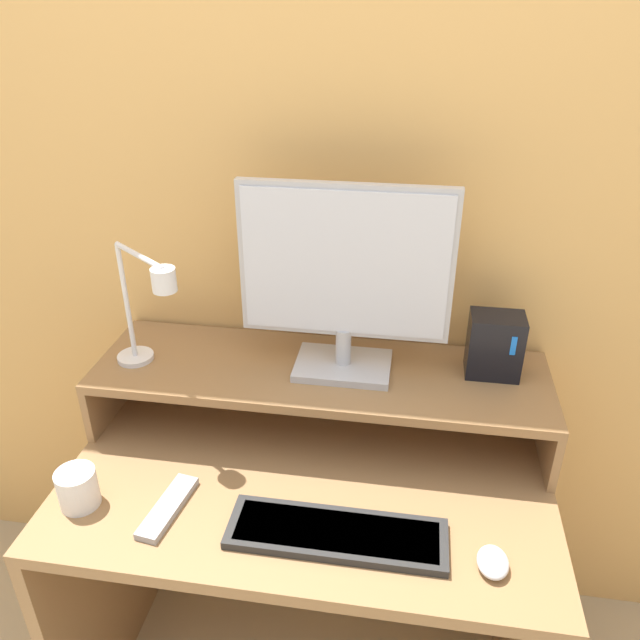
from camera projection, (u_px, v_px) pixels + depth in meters
The scene contains 10 objects.
wall_back at pixel (333, 186), 1.47m from camera, with size 6.00×0.05×2.50m.
desk at pixel (309, 536), 1.51m from camera, with size 1.08×0.66×0.70m.
monitor_shelf at pixel (320, 378), 1.50m from camera, with size 1.08×0.32×0.16m.
monitor at pixel (345, 277), 1.37m from camera, with size 0.47×0.16×0.45m.
desk_lamp at pixel (146, 308), 1.38m from camera, with size 0.22×0.18×0.31m.
router_dock at pixel (495, 345), 1.43m from camera, with size 0.12×0.09×0.15m.
keyboard at pixel (337, 533), 1.24m from camera, with size 0.44×0.13×0.02m.
mouse at pixel (493, 562), 1.17m from camera, with size 0.06×0.08×0.03m.
remote_control at pixel (168, 507), 1.30m from camera, with size 0.08×0.19×0.02m.
mug at pixel (78, 488), 1.30m from camera, with size 0.08×0.08×0.09m.
Camera 1 is at (0.20, -0.73, 1.67)m, focal length 35.00 mm.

